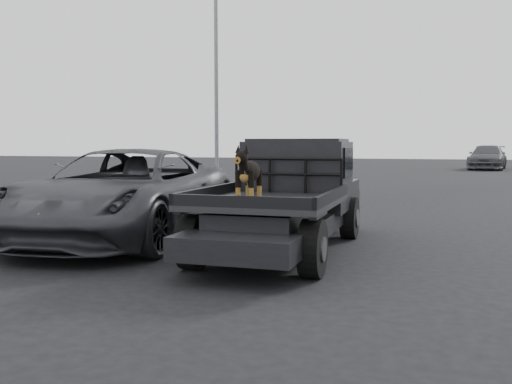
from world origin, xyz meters
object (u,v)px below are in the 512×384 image
(parked_suv, at_px, (125,194))
(distant_car_b, at_px, (488,157))
(dog, at_px, (249,176))
(flatbed_ute, at_px, (284,222))

(parked_suv, relative_size, distant_car_b, 1.06)
(dog, xyz_separation_m, distant_car_b, (5.57, 34.08, -0.49))
(flatbed_ute, xyz_separation_m, distant_car_b, (5.52, 32.45, 0.34))
(distant_car_b, bearing_deg, dog, -90.80)
(dog, distance_m, parked_suv, 3.59)
(dog, xyz_separation_m, parked_suv, (-3.00, 1.91, -0.48))
(flatbed_ute, distance_m, distant_car_b, 32.92)
(dog, distance_m, distant_car_b, 34.53)
(parked_suv, xyz_separation_m, distant_car_b, (8.57, 32.17, -0.01))
(dog, bearing_deg, flatbed_ute, 88.18)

